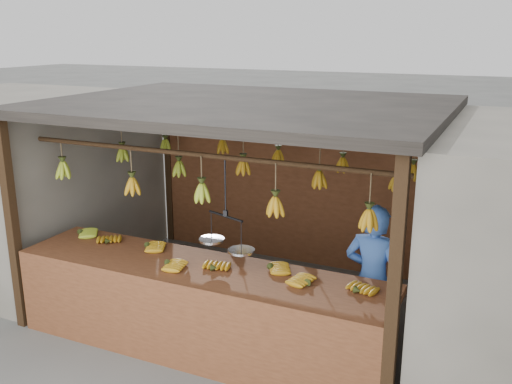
% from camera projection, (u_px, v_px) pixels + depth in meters
% --- Properties ---
extents(ground, '(80.00, 80.00, 0.00)m').
position_uv_depth(ground, '(246.00, 303.00, 6.82)').
color(ground, '#5B5B57').
extents(stall, '(4.30, 3.30, 2.40)m').
position_uv_depth(stall, '(257.00, 135.00, 6.57)').
color(stall, black).
rests_on(stall, ground).
extents(neighbor_left, '(3.00, 3.00, 2.30)m').
position_uv_depth(neighbor_left, '(13.00, 178.00, 7.96)').
color(neighbor_left, slate).
rests_on(neighbor_left, ground).
extents(counter, '(3.87, 0.88, 0.96)m').
position_uv_depth(counter, '(193.00, 289.00, 5.53)').
color(counter, brown).
rests_on(counter, ground).
extents(hanging_bananas, '(3.56, 2.18, 0.40)m').
position_uv_depth(hanging_bananas, '(245.00, 172.00, 6.37)').
color(hanging_bananas, '#92A523').
rests_on(hanging_bananas, ground).
extents(balance_scale, '(0.65, 0.39, 0.89)m').
position_uv_depth(balance_scale, '(226.00, 240.00, 5.51)').
color(balance_scale, black).
rests_on(balance_scale, ground).
extents(vendor, '(0.60, 0.42, 1.56)m').
position_uv_depth(vendor, '(372.00, 281.00, 5.57)').
color(vendor, '#3359A5').
rests_on(vendor, ground).
extents(bag_bundles, '(0.08, 0.26, 1.16)m').
position_uv_depth(bag_bundles, '(436.00, 214.00, 6.95)').
color(bag_bundles, '#1426BF').
rests_on(bag_bundles, ground).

